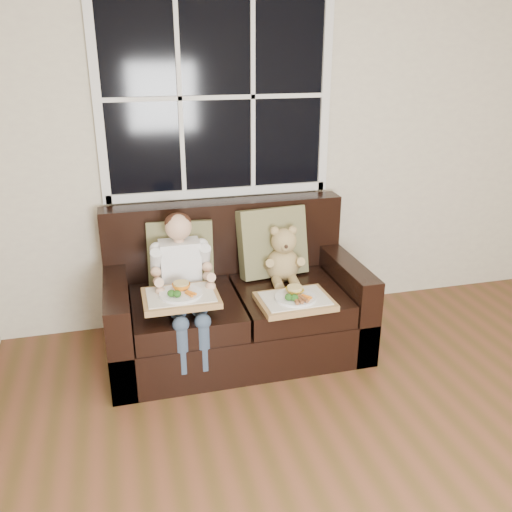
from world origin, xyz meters
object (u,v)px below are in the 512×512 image
object	(u,v)px
child	(182,273)
tray_left	(181,296)
teddy_bear	(283,258)
loveseat	(234,305)
tray_right	(295,300)

from	to	relation	value
child	tray_left	xyz separation A→B (m)	(-0.04, -0.20, -0.06)
child	teddy_bear	xyz separation A→B (m)	(0.71, 0.14, -0.03)
child	teddy_bear	bearing A→B (deg)	10.93
loveseat	teddy_bear	xyz separation A→B (m)	(0.35, 0.02, 0.30)
child	tray_right	xyz separation A→B (m)	(0.67, -0.24, -0.16)
teddy_bear	tray_left	distance (m)	0.83
teddy_bear	child	bearing A→B (deg)	-162.37
tray_right	child	bearing A→B (deg)	158.12
tray_right	loveseat	bearing A→B (deg)	129.00
loveseat	tray_left	world-z (taller)	loveseat
child	tray_right	distance (m)	0.73
loveseat	teddy_bear	distance (m)	0.47
child	tray_left	bearing A→B (deg)	-101.14
loveseat	child	distance (m)	0.50
teddy_bear	tray_right	bearing A→B (deg)	-89.34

